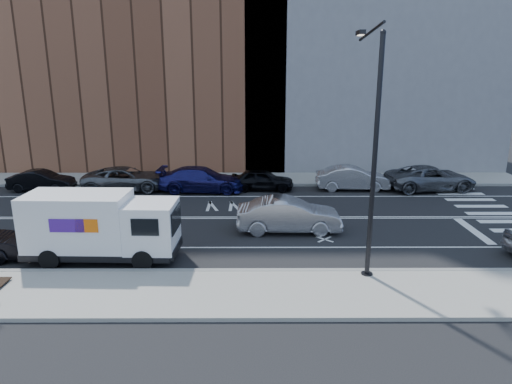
{
  "coord_description": "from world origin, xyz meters",
  "views": [
    {
      "loc": [
        2.68,
        -23.49,
        7.72
      ],
      "look_at": [
        2.77,
        0.16,
        1.4
      ],
      "focal_mm": 32.0,
      "sensor_mm": 36.0,
      "label": 1
    }
  ],
  "objects": [
    {
      "name": "ground",
      "position": [
        0.0,
        0.0,
        0.0
      ],
      "size": [
        120.0,
        120.0,
        0.0
      ],
      "primitive_type": "plane",
      "color": "black",
      "rests_on": "ground"
    },
    {
      "name": "sidewalk_near",
      "position": [
        0.0,
        -8.8,
        0.07
      ],
      "size": [
        44.0,
        3.6,
        0.15
      ],
      "primitive_type": "cube",
      "color": "gray",
      "rests_on": "ground"
    },
    {
      "name": "sidewalk_far",
      "position": [
        0.0,
        8.8,
        0.07
      ],
      "size": [
        44.0,
        3.6,
        0.15
      ],
      "primitive_type": "cube",
      "color": "gray",
      "rests_on": "ground"
    },
    {
      "name": "curb_near",
      "position": [
        0.0,
        -7.0,
        0.08
      ],
      "size": [
        44.0,
        0.25,
        0.17
      ],
      "primitive_type": "cube",
      "color": "gray",
      "rests_on": "ground"
    },
    {
      "name": "curb_far",
      "position": [
        0.0,
        7.0,
        0.08
      ],
      "size": [
        44.0,
        0.25,
        0.17
      ],
      "primitive_type": "cube",
      "color": "gray",
      "rests_on": "ground"
    },
    {
      "name": "crosswalk",
      "position": [
        16.0,
        0.0,
        0.0
      ],
      "size": [
        3.0,
        14.0,
        0.01
      ],
      "primitive_type": null,
      "color": "white",
      "rests_on": "ground"
    },
    {
      "name": "road_markings",
      "position": [
        0.0,
        0.0,
        0.0
      ],
      "size": [
        40.0,
        8.6,
        0.01
      ],
      "primitive_type": null,
      "color": "white",
      "rests_on": "ground"
    },
    {
      "name": "bldg_brick",
      "position": [
        -8.0,
        15.6,
        11.0
      ],
      "size": [
        26.0,
        10.0,
        22.0
      ],
      "primitive_type": "cube",
      "color": "brown",
      "rests_on": "ground"
    },
    {
      "name": "bldg_concrete",
      "position": [
        12.0,
        15.6,
        13.0
      ],
      "size": [
        20.0,
        10.0,
        26.0
      ],
      "primitive_type": "cube",
      "color": "slate",
      "rests_on": "ground"
    },
    {
      "name": "streetlight",
      "position": [
        7.0,
        -6.91,
        5.08
      ],
      "size": [
        0.44,
        4.02,
        9.34
      ],
      "color": "black",
      "rests_on": "ground"
    },
    {
      "name": "fedex_van",
      "position": [
        -3.7,
        -5.6,
        1.5
      ],
      "size": [
        6.32,
        2.38,
        2.86
      ],
      "rotation": [
        0.0,
        0.0,
        -0.03
      ],
      "color": "black",
      "rests_on": "ground"
    },
    {
      "name": "far_parked_b",
      "position": [
        -11.36,
        5.77,
        0.69
      ],
      "size": [
        4.21,
        1.6,
        1.37
      ],
      "primitive_type": "imported",
      "rotation": [
        0.0,
        0.0,
        1.54
      ],
      "color": "black",
      "rests_on": "ground"
    },
    {
      "name": "far_parked_c",
      "position": [
        -5.83,
        5.92,
        0.77
      ],
      "size": [
        5.7,
        2.89,
        1.54
      ],
      "primitive_type": "imported",
      "rotation": [
        0.0,
        0.0,
        1.63
      ],
      "color": "#54575D",
      "rests_on": "ground"
    },
    {
      "name": "far_parked_d",
      "position": [
        -0.79,
        5.58,
        0.81
      ],
      "size": [
        5.65,
        2.46,
        1.62
      ],
      "primitive_type": "imported",
      "rotation": [
        0.0,
        0.0,
        1.54
      ],
      "color": "navy",
      "rests_on": "ground"
    },
    {
      "name": "far_parked_e",
      "position": [
        3.2,
        5.95,
        0.71
      ],
      "size": [
        4.25,
        1.91,
        1.42
      ],
      "primitive_type": "imported",
      "rotation": [
        0.0,
        0.0,
        1.51
      ],
      "color": "black",
      "rests_on": "ground"
    },
    {
      "name": "far_parked_f",
      "position": [
        9.21,
        6.01,
        0.79
      ],
      "size": [
        4.83,
        1.8,
        1.58
      ],
      "primitive_type": "imported",
      "rotation": [
        0.0,
        0.0,
        1.54
      ],
      "color": "#B0AFB5",
      "rests_on": "ground"
    },
    {
      "name": "far_parked_g",
      "position": [
        14.4,
        5.96,
        0.81
      ],
      "size": [
        6.07,
        3.32,
        1.61
      ],
      "primitive_type": "imported",
      "rotation": [
        0.0,
        0.0,
        1.68
      ],
      "color": "#575A60",
      "rests_on": "ground"
    },
    {
      "name": "driving_sedan",
      "position": [
        4.37,
        -2.16,
        0.84
      ],
      "size": [
        5.1,
        1.81,
        1.68
      ],
      "primitive_type": "imported",
      "rotation": [
        0.0,
        0.0,
        1.56
      ],
      "color": "#9D9CA1",
      "rests_on": "ground"
    }
  ]
}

